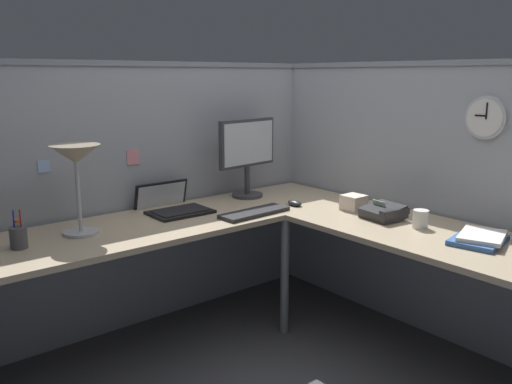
{
  "coord_description": "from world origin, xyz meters",
  "views": [
    {
      "loc": [
        -1.82,
        -1.99,
        1.5
      ],
      "look_at": [
        -0.01,
        0.22,
        0.87
      ],
      "focal_mm": 37.29,
      "sensor_mm": 36.0,
      "label": 1
    }
  ],
  "objects_px": {
    "laptop": "(172,206)",
    "wall_clock": "(486,118)",
    "book_stack": "(480,238)",
    "tissue_box": "(354,203)",
    "office_phone": "(384,213)",
    "coffee_mug": "(421,219)",
    "computer_mouse": "(295,203)",
    "desk_lamp_dome": "(76,162)",
    "keyboard": "(255,213)",
    "pen_cup": "(19,237)",
    "monitor": "(247,152)"
  },
  "relations": [
    {
      "from": "keyboard",
      "to": "wall_clock",
      "type": "bearing_deg",
      "value": -50.84
    },
    {
      "from": "computer_mouse",
      "to": "coffee_mug",
      "type": "relative_size",
      "value": 1.08
    },
    {
      "from": "coffee_mug",
      "to": "tissue_box",
      "type": "distance_m",
      "value": 0.46
    },
    {
      "from": "desk_lamp_dome",
      "to": "tissue_box",
      "type": "xyz_separation_m",
      "value": [
        1.41,
        -0.54,
        -0.32
      ]
    },
    {
      "from": "computer_mouse",
      "to": "pen_cup",
      "type": "xyz_separation_m",
      "value": [
        -1.52,
        0.21,
        0.04
      ]
    },
    {
      "from": "wall_clock",
      "to": "computer_mouse",
      "type": "bearing_deg",
      "value": 118.55
    },
    {
      "from": "keyboard",
      "to": "pen_cup",
      "type": "xyz_separation_m",
      "value": [
        -1.21,
        0.22,
        0.04
      ]
    },
    {
      "from": "office_phone",
      "to": "coffee_mug",
      "type": "bearing_deg",
      "value": -88.33
    },
    {
      "from": "keyboard",
      "to": "desk_lamp_dome",
      "type": "bearing_deg",
      "value": 161.42
    },
    {
      "from": "tissue_box",
      "to": "wall_clock",
      "type": "bearing_deg",
      "value": -63.76
    },
    {
      "from": "book_stack",
      "to": "wall_clock",
      "type": "bearing_deg",
      "value": 30.91
    },
    {
      "from": "laptop",
      "to": "keyboard",
      "type": "xyz_separation_m",
      "value": [
        0.31,
        -0.38,
        -0.01
      ]
    },
    {
      "from": "pen_cup",
      "to": "book_stack",
      "type": "relative_size",
      "value": 0.55
    },
    {
      "from": "book_stack",
      "to": "tissue_box",
      "type": "xyz_separation_m",
      "value": [
        0.01,
        0.78,
        0.02
      ]
    },
    {
      "from": "monitor",
      "to": "keyboard",
      "type": "xyz_separation_m",
      "value": [
        -0.25,
        -0.38,
        -0.28
      ]
    },
    {
      "from": "keyboard",
      "to": "office_phone",
      "type": "bearing_deg",
      "value": -50.61
    },
    {
      "from": "coffee_mug",
      "to": "tissue_box",
      "type": "height_order",
      "value": "coffee_mug"
    },
    {
      "from": "desk_lamp_dome",
      "to": "pen_cup",
      "type": "xyz_separation_m",
      "value": [
        -0.3,
        -0.04,
        -0.31
      ]
    },
    {
      "from": "laptop",
      "to": "keyboard",
      "type": "height_order",
      "value": "laptop"
    },
    {
      "from": "office_phone",
      "to": "tissue_box",
      "type": "relative_size",
      "value": 1.89
    },
    {
      "from": "monitor",
      "to": "laptop",
      "type": "height_order",
      "value": "monitor"
    },
    {
      "from": "monitor",
      "to": "wall_clock",
      "type": "relative_size",
      "value": 2.27
    },
    {
      "from": "keyboard",
      "to": "desk_lamp_dome",
      "type": "distance_m",
      "value": 1.0
    },
    {
      "from": "monitor",
      "to": "keyboard",
      "type": "bearing_deg",
      "value": -123.36
    },
    {
      "from": "book_stack",
      "to": "pen_cup",
      "type": "bearing_deg",
      "value": 142.85
    },
    {
      "from": "desk_lamp_dome",
      "to": "wall_clock",
      "type": "xyz_separation_m",
      "value": [
        1.71,
        -1.14,
        0.2
      ]
    },
    {
      "from": "pen_cup",
      "to": "coffee_mug",
      "type": "relative_size",
      "value": 1.88
    },
    {
      "from": "book_stack",
      "to": "wall_clock",
      "type": "relative_size",
      "value": 1.48
    },
    {
      "from": "laptop",
      "to": "coffee_mug",
      "type": "bearing_deg",
      "value": -54.77
    },
    {
      "from": "wall_clock",
      "to": "pen_cup",
      "type": "bearing_deg",
      "value": 151.22
    },
    {
      "from": "computer_mouse",
      "to": "book_stack",
      "type": "bearing_deg",
      "value": -80.66
    },
    {
      "from": "desk_lamp_dome",
      "to": "wall_clock",
      "type": "height_order",
      "value": "wall_clock"
    },
    {
      "from": "computer_mouse",
      "to": "pen_cup",
      "type": "height_order",
      "value": "pen_cup"
    },
    {
      "from": "laptop",
      "to": "office_phone",
      "type": "relative_size",
      "value": 1.69
    },
    {
      "from": "keyboard",
      "to": "book_stack",
      "type": "height_order",
      "value": "book_stack"
    },
    {
      "from": "laptop",
      "to": "wall_clock",
      "type": "bearing_deg",
      "value": -48.66
    },
    {
      "from": "book_stack",
      "to": "tissue_box",
      "type": "height_order",
      "value": "tissue_box"
    },
    {
      "from": "keyboard",
      "to": "tissue_box",
      "type": "relative_size",
      "value": 3.58
    },
    {
      "from": "office_phone",
      "to": "wall_clock",
      "type": "distance_m",
      "value": 0.71
    },
    {
      "from": "laptop",
      "to": "wall_clock",
      "type": "height_order",
      "value": "wall_clock"
    },
    {
      "from": "coffee_mug",
      "to": "wall_clock",
      "type": "xyz_separation_m",
      "value": [
        0.31,
        -0.13,
        0.51
      ]
    },
    {
      "from": "coffee_mug",
      "to": "keyboard",
      "type": "bearing_deg",
      "value": 122.91
    },
    {
      "from": "pen_cup",
      "to": "wall_clock",
      "type": "distance_m",
      "value": 2.35
    },
    {
      "from": "pen_cup",
      "to": "book_stack",
      "type": "distance_m",
      "value": 2.13
    },
    {
      "from": "coffee_mug",
      "to": "laptop",
      "type": "bearing_deg",
      "value": 125.23
    },
    {
      "from": "keyboard",
      "to": "desk_lamp_dome",
      "type": "relative_size",
      "value": 0.97
    },
    {
      "from": "computer_mouse",
      "to": "desk_lamp_dome",
      "type": "height_order",
      "value": "desk_lamp_dome"
    },
    {
      "from": "desk_lamp_dome",
      "to": "pen_cup",
      "type": "distance_m",
      "value": 0.44
    },
    {
      "from": "book_stack",
      "to": "keyboard",
      "type": "bearing_deg",
      "value": 114.73
    },
    {
      "from": "laptop",
      "to": "tissue_box",
      "type": "bearing_deg",
      "value": -39.25
    }
  ]
}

